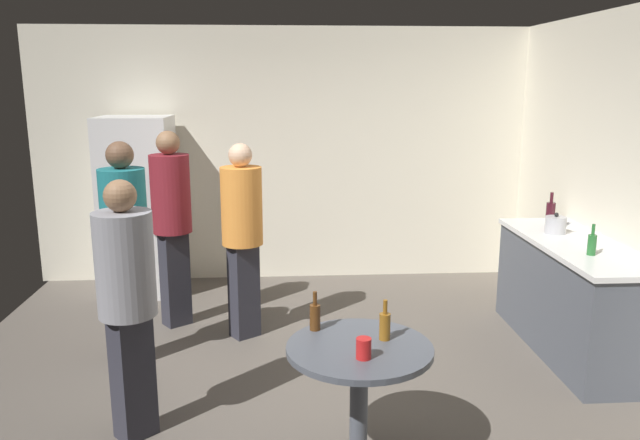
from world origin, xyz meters
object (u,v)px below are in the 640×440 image
person_in_teal_shirt (125,236)px  person_in_orange_shirt (242,226)px  beer_bottle_amber (385,325)px  foreground_table (359,364)px  person_in_maroon_shirt (172,214)px  person_in_gray_shirt (127,292)px  plastic_cup_red (364,348)px  wine_bottle_on_counter (550,214)px  beer_bottle_on_counter (592,244)px  kettle (556,225)px  refrigerator (139,206)px  beer_bottle_brown (315,316)px

person_in_teal_shirt → person_in_orange_shirt: size_ratio=1.04×
beer_bottle_amber → person_in_teal_shirt: size_ratio=0.13×
foreground_table → person_in_maroon_shirt: size_ratio=0.46×
person_in_gray_shirt → plastic_cup_red: bearing=23.2°
person_in_orange_shirt → wine_bottle_on_counter: bearing=56.2°
wine_bottle_on_counter → person_in_maroon_shirt: 3.27m
person_in_maroon_shirt → beer_bottle_on_counter: bearing=34.5°
foreground_table → person_in_teal_shirt: (-1.58, 1.47, 0.37)m
kettle → person_in_orange_shirt: person_in_orange_shirt is taller
foreground_table → refrigerator: bearing=120.4°
foreground_table → person_in_orange_shirt: bearing=111.0°
foreground_table → person_in_maroon_shirt: person_in_maroon_shirt is taller
beer_bottle_brown → person_in_orange_shirt: size_ratio=0.14×
beer_bottle_amber → person_in_maroon_shirt: bearing=125.1°
beer_bottle_amber → person_in_orange_shirt: person_in_orange_shirt is taller
beer_bottle_amber → person_in_gray_shirt: person_in_gray_shirt is taller
refrigerator → beer_bottle_amber: (2.00, -3.08, -0.08)m
beer_bottle_amber → plastic_cup_red: size_ratio=2.09×
beer_bottle_on_counter → person_in_gray_shirt: size_ratio=0.14×
refrigerator → person_in_orange_shirt: (1.11, -1.24, 0.06)m
beer_bottle_amber → plastic_cup_red: 0.28m
refrigerator → beer_bottle_on_counter: (3.68, -2.05, 0.08)m
plastic_cup_red → beer_bottle_amber: bearing=57.4°
foreground_table → person_in_gray_shirt: 1.42m
refrigerator → wine_bottle_on_counter: size_ratio=5.81×
beer_bottle_amber → person_in_maroon_shirt: person_in_maroon_shirt is taller
refrigerator → kettle: 3.96m
person_in_orange_shirt → beer_bottle_on_counter: bearing=37.6°
beer_bottle_amber → beer_bottle_brown: size_ratio=1.00×
plastic_cup_red → person_in_gray_shirt: bearing=156.7°
beer_bottle_on_counter → foreground_table: (-1.83, -1.11, -0.35)m
beer_bottle_on_counter → wine_bottle_on_counter: bearing=85.7°
plastic_cup_red → person_in_maroon_shirt: size_ratio=0.06×
person_in_teal_shirt → beer_bottle_on_counter: bearing=54.1°
kettle → beer_bottle_amber: size_ratio=1.06×
person_in_maroon_shirt → person_in_teal_shirt: bearing=-52.3°
wine_bottle_on_counter → person_in_teal_shirt: person_in_teal_shirt is taller
kettle → beer_bottle_on_counter: bearing=-92.6°
wine_bottle_on_counter → plastic_cup_red: wine_bottle_on_counter is taller
refrigerator → beer_bottle_on_counter: 4.22m
foreground_table → person_in_gray_shirt: size_ratio=0.50×
refrigerator → beer_bottle_brown: 3.34m
kettle → person_in_orange_shirt: size_ratio=0.15×
beer_bottle_amber → refrigerator: bearing=123.0°
refrigerator → foreground_table: (1.85, -3.16, -0.27)m
beer_bottle_amber → plastic_cup_red: (-0.15, -0.23, -0.03)m
refrigerator → plastic_cup_red: bearing=-60.8°
beer_bottle_on_counter → beer_bottle_amber: beer_bottle_on_counter is taller
beer_bottle_brown → person_in_orange_shirt: 1.76m
person_in_teal_shirt → person_in_gray_shirt: person_in_teal_shirt is taller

